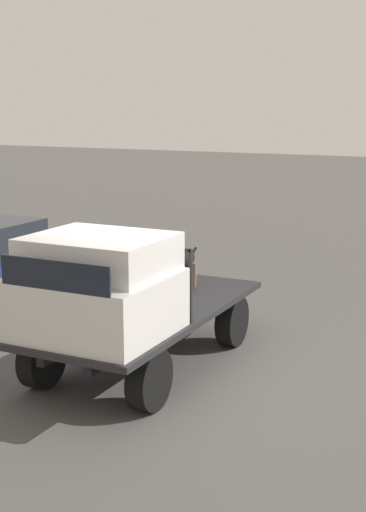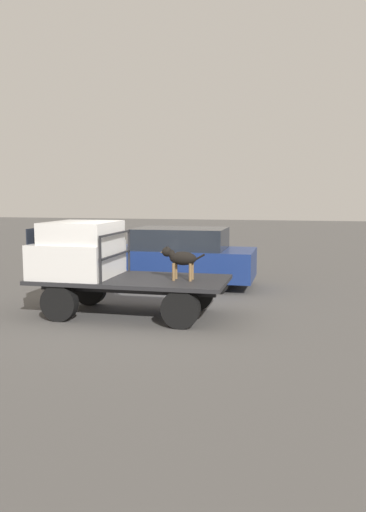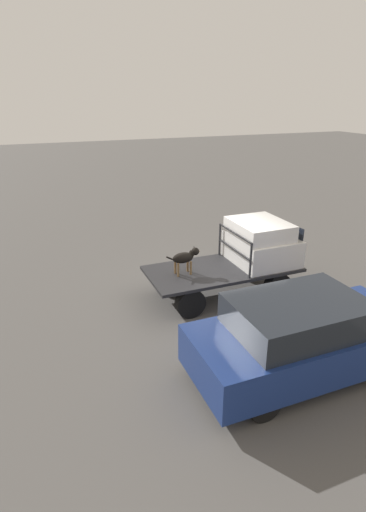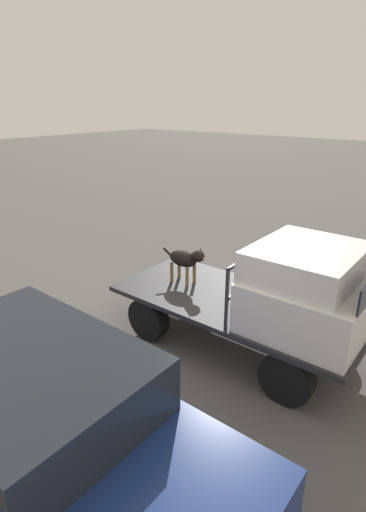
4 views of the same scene
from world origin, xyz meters
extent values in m
plane|color=#514F4C|center=(0.00, 0.00, 0.00)|extent=(80.00, 80.00, 0.00)
cylinder|color=black|center=(1.25, 0.76, 0.37)|extent=(0.74, 0.24, 0.74)
cylinder|color=black|center=(1.25, -0.76, 0.37)|extent=(0.74, 0.24, 0.74)
cylinder|color=black|center=(-1.25, 0.76, 0.37)|extent=(0.74, 0.24, 0.74)
cylinder|color=black|center=(-1.25, -0.76, 0.37)|extent=(0.74, 0.24, 0.74)
cube|color=black|center=(0.00, 0.32, 0.63)|extent=(3.72, 0.10, 0.18)
cube|color=black|center=(0.00, -0.32, 0.63)|extent=(3.72, 0.10, 0.18)
cube|color=#232326|center=(0.00, 0.00, 0.76)|extent=(4.04, 1.84, 0.08)
cube|color=silver|center=(1.18, 0.00, 1.16)|extent=(1.58, 1.72, 0.72)
cube|color=silver|center=(1.06, 0.00, 1.74)|extent=(1.34, 1.59, 0.44)
cube|color=#232326|center=(0.32, 0.84, 1.27)|extent=(0.04, 0.04, 0.94)
cube|color=#232326|center=(0.32, -0.84, 1.27)|extent=(0.04, 0.04, 0.94)
cube|color=#232326|center=(0.32, 0.00, 1.72)|extent=(0.04, 1.68, 0.04)
cube|color=#232326|center=(0.32, 0.00, 1.27)|extent=(0.04, 1.68, 0.04)
cylinder|color=brown|center=(-0.96, 0.13, 0.98)|extent=(0.06, 0.06, 0.35)
cylinder|color=brown|center=(-0.96, -0.08, 0.98)|extent=(0.06, 0.06, 0.35)
cylinder|color=brown|center=(-1.30, 0.13, 0.98)|extent=(0.06, 0.06, 0.35)
cylinder|color=brown|center=(-1.30, -0.08, 0.98)|extent=(0.06, 0.06, 0.35)
ellipsoid|color=black|center=(-1.13, 0.02, 1.25)|extent=(0.56, 0.28, 0.28)
sphere|color=brown|center=(-0.98, 0.02, 1.20)|extent=(0.12, 0.12, 0.12)
cylinder|color=black|center=(-0.89, 0.02, 1.32)|extent=(0.20, 0.15, 0.19)
sphere|color=black|center=(-0.79, 0.02, 1.37)|extent=(0.20, 0.20, 0.20)
cone|color=brown|center=(-0.71, 0.02, 1.36)|extent=(0.11, 0.11, 0.11)
cone|color=black|center=(-0.80, 0.08, 1.46)|extent=(0.06, 0.08, 0.10)
cone|color=black|center=(-0.80, -0.03, 1.46)|extent=(0.06, 0.08, 0.10)
cylinder|color=black|center=(-1.46, 0.02, 1.27)|extent=(0.24, 0.04, 0.16)
cylinder|color=black|center=(1.35, -2.71, 0.30)|extent=(0.60, 0.20, 0.60)
cylinder|color=black|center=(-1.42, -2.71, 0.30)|extent=(0.60, 0.20, 0.60)
cube|color=navy|center=(-0.04, -3.51, 0.65)|extent=(4.47, 1.88, 0.79)
cube|color=#1E232B|center=(-0.26, -3.51, 1.33)|extent=(2.46, 1.69, 0.57)
camera|label=1|loc=(8.01, 4.51, 3.48)|focal=50.00mm
camera|label=2|loc=(-3.36, 9.79, 2.54)|focal=35.00mm
camera|label=3|loc=(-4.62, -8.64, 5.09)|focal=28.00mm
camera|label=4|loc=(2.88, -5.03, 3.80)|focal=28.00mm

